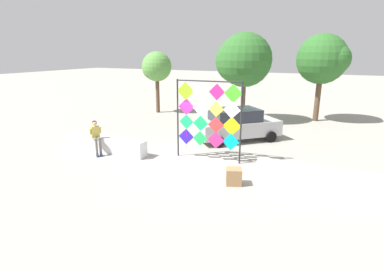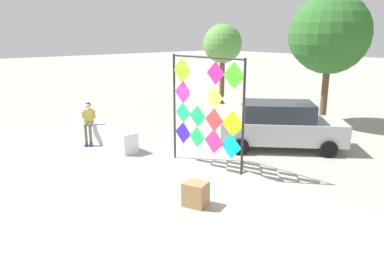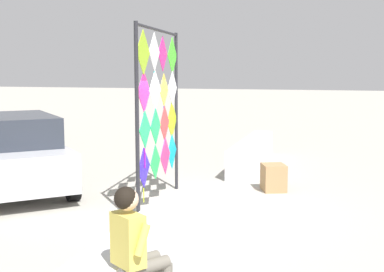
% 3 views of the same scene
% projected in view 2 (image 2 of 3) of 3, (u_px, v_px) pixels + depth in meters
% --- Properties ---
extents(ground, '(120.00, 120.00, 0.00)m').
position_uv_depth(ground, '(185.00, 172.00, 11.71)').
color(ground, '#9E998E').
extents(plaza_ledge_left, '(4.41, 0.58, 0.74)m').
position_uv_depth(plaza_ledge_left, '(102.00, 132.00, 14.91)').
color(plaza_ledge_left, silver).
rests_on(plaza_ledge_left, ground).
extents(plaza_ledge_right, '(4.41, 0.58, 0.74)m').
position_uv_depth(plaza_ledge_right, '(319.00, 220.00, 7.93)').
color(plaza_ledge_right, silver).
rests_on(plaza_ledge_right, ground).
extents(kite_display_rack, '(2.91, 0.29, 3.50)m').
position_uv_depth(kite_display_rack, '(206.00, 105.00, 11.57)').
color(kite_display_rack, '#232328').
rests_on(kite_display_rack, ground).
extents(seated_vendor, '(0.76, 0.70, 1.59)m').
position_uv_depth(seated_vendor, '(88.00, 120.00, 14.50)').
color(seated_vendor, '#666056').
rests_on(seated_vendor, ground).
extents(parked_car, '(4.49, 4.41, 1.71)m').
position_uv_depth(parked_car, '(280.00, 125.00, 13.95)').
color(parked_car, '#B7B7BC').
rests_on(parked_car, ground).
extents(cardboard_box_large, '(0.69, 0.66, 0.60)m').
position_uv_depth(cardboard_box_large, '(196.00, 194.00, 9.41)').
color(cardboard_box_large, '#9E754C').
rests_on(cardboard_box_large, ground).
extents(tree_palm_like, '(2.24, 2.24, 4.65)m').
position_uv_depth(tree_palm_like, '(221.00, 45.00, 22.13)').
color(tree_palm_like, brown).
rests_on(tree_palm_like, ground).
extents(tree_broadleaf, '(3.78, 3.51, 5.86)m').
position_uv_depth(tree_broadleaf, '(328.00, 35.00, 16.81)').
color(tree_broadleaf, brown).
rests_on(tree_broadleaf, ground).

